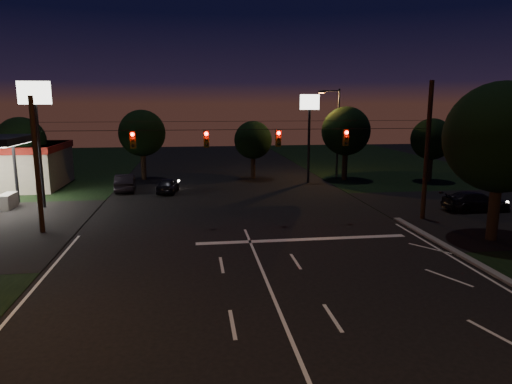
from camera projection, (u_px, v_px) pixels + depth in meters
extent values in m
plane|color=black|center=(296.00, 351.00, 14.14)|extent=(140.00, 140.00, 0.00)
cube|color=silver|center=(303.00, 239.00, 25.73)|extent=(12.00, 0.50, 0.01)
cylinder|color=black|center=(422.00, 219.00, 30.34)|extent=(0.30, 0.30, 9.00)
cylinder|color=black|center=(43.00, 233.00, 27.12)|extent=(0.28, 0.28, 8.00)
cylinder|color=black|center=(243.00, 130.00, 27.59)|extent=(24.00, 0.03, 0.03)
cylinder|color=black|center=(243.00, 121.00, 27.49)|extent=(24.00, 0.02, 0.02)
cube|color=#3F3307|center=(133.00, 140.00, 26.82)|extent=(0.32, 0.26, 1.00)
sphere|color=#FF0705|center=(132.00, 134.00, 26.60)|extent=(0.22, 0.22, 0.22)
sphere|color=black|center=(133.00, 140.00, 26.67)|extent=(0.20, 0.20, 0.20)
sphere|color=black|center=(133.00, 146.00, 26.73)|extent=(0.20, 0.20, 0.20)
cube|color=#3F3307|center=(206.00, 139.00, 27.40)|extent=(0.32, 0.26, 1.00)
sphere|color=#FF0705|center=(206.00, 134.00, 27.18)|extent=(0.22, 0.22, 0.22)
sphere|color=black|center=(206.00, 139.00, 27.24)|extent=(0.20, 0.20, 0.20)
sphere|color=black|center=(207.00, 145.00, 27.31)|extent=(0.20, 0.20, 0.20)
cube|color=#3F3307|center=(278.00, 138.00, 27.99)|extent=(0.32, 0.26, 1.00)
sphere|color=#FF0705|center=(279.00, 133.00, 27.77)|extent=(0.22, 0.22, 0.22)
sphere|color=black|center=(279.00, 139.00, 27.83)|extent=(0.20, 0.20, 0.20)
sphere|color=black|center=(279.00, 144.00, 27.90)|extent=(0.20, 0.20, 0.20)
cube|color=#3F3307|center=(346.00, 138.00, 28.57)|extent=(0.32, 0.26, 1.00)
sphere|color=#FF0705|center=(347.00, 132.00, 28.35)|extent=(0.22, 0.22, 0.22)
sphere|color=black|center=(347.00, 138.00, 28.41)|extent=(0.20, 0.20, 0.20)
sphere|color=black|center=(346.00, 143.00, 28.47)|extent=(0.20, 0.20, 0.20)
cube|color=gray|center=(8.00, 201.00, 33.22)|extent=(0.80, 2.00, 1.10)
cylinder|color=black|center=(16.00, 172.00, 34.81)|extent=(0.24, 0.24, 4.80)
cylinder|color=black|center=(40.00, 157.00, 32.95)|extent=(0.24, 0.24, 7.50)
cube|color=white|center=(34.00, 93.00, 32.08)|extent=(2.20, 0.30, 1.60)
cylinder|color=black|center=(309.00, 147.00, 43.73)|extent=(0.24, 0.24, 7.00)
cube|color=white|center=(310.00, 102.00, 42.93)|extent=(1.80, 0.30, 1.40)
cylinder|color=black|center=(338.00, 134.00, 45.95)|extent=(0.20, 0.20, 9.00)
cylinder|color=black|center=(330.00, 91.00, 45.01)|extent=(1.80, 0.12, 0.12)
cube|color=black|center=(322.00, 92.00, 44.91)|extent=(0.60, 0.35, 0.22)
cube|color=orange|center=(322.00, 93.00, 44.93)|extent=(0.45, 0.25, 0.04)
cylinder|color=black|center=(494.00, 205.00, 25.30)|extent=(0.60, 0.60, 4.00)
sphere|color=black|center=(501.00, 137.00, 24.58)|extent=(6.00, 6.00, 6.00)
sphere|color=black|center=(505.00, 140.00, 25.14)|extent=(4.50, 4.50, 4.50)
sphere|color=black|center=(487.00, 139.00, 24.82)|extent=(4.20, 4.20, 4.20)
cylinder|color=black|center=(24.00, 173.00, 40.62)|extent=(0.49, 0.49, 3.00)
sphere|color=black|center=(21.00, 141.00, 40.08)|extent=(4.20, 4.20, 4.20)
sphere|color=black|center=(27.00, 142.00, 40.47)|extent=(3.15, 3.15, 3.15)
sphere|color=black|center=(17.00, 142.00, 40.25)|extent=(2.94, 2.94, 2.94)
cylinder|color=black|center=(143.00, 164.00, 45.83)|extent=(0.52, 0.52, 3.25)
sphere|color=black|center=(142.00, 133.00, 45.24)|extent=(4.60, 4.60, 4.60)
sphere|color=black|center=(147.00, 134.00, 45.67)|extent=(3.45, 3.45, 3.45)
sphere|color=black|center=(138.00, 134.00, 45.43)|extent=(3.22, 3.22, 3.22)
cylinder|color=black|center=(253.00, 165.00, 46.38)|extent=(0.47, 0.47, 2.75)
sphere|color=black|center=(253.00, 140.00, 45.88)|extent=(3.80, 3.80, 3.80)
sphere|color=black|center=(256.00, 141.00, 46.23)|extent=(2.85, 2.85, 2.85)
sphere|color=black|center=(249.00, 141.00, 46.03)|extent=(2.66, 2.66, 2.66)
cylinder|color=black|center=(345.00, 163.00, 45.58)|extent=(0.53, 0.53, 3.40)
sphere|color=black|center=(346.00, 131.00, 44.97)|extent=(4.80, 4.80, 4.80)
sphere|color=black|center=(349.00, 132.00, 45.41)|extent=(3.60, 3.60, 3.60)
sphere|color=black|center=(340.00, 132.00, 45.16)|extent=(3.36, 3.36, 3.36)
cylinder|color=black|center=(430.00, 167.00, 44.75)|extent=(0.48, 0.48, 2.90)
sphere|color=black|center=(432.00, 139.00, 44.23)|extent=(4.00, 4.00, 4.00)
sphere|color=black|center=(434.00, 140.00, 44.60)|extent=(3.00, 3.00, 3.00)
sphere|color=black|center=(427.00, 140.00, 44.39)|extent=(2.80, 2.80, 2.80)
imported|color=black|center=(168.00, 185.00, 39.22)|extent=(2.06, 3.96, 1.29)
imported|color=black|center=(125.00, 183.00, 40.01)|extent=(1.91, 4.61, 1.48)
imported|color=black|center=(476.00, 201.00, 32.47)|extent=(4.80, 1.95, 1.39)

